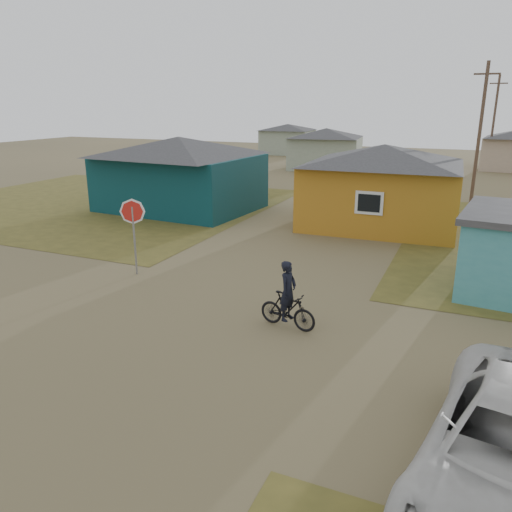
# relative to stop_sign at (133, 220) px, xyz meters

# --- Properties ---
(ground) EXTENTS (120.00, 120.00, 0.00)m
(ground) POSITION_rel_stop_sign_xyz_m (3.98, -3.23, -1.95)
(ground) COLOR brown
(grass_nw) EXTENTS (20.00, 18.00, 0.00)m
(grass_nw) POSITION_rel_stop_sign_xyz_m (-10.02, 9.77, -1.94)
(grass_nw) COLOR brown
(grass_nw) RESTS_ON ground
(house_teal) EXTENTS (8.93, 7.08, 4.00)m
(house_teal) POSITION_rel_stop_sign_xyz_m (-4.52, 10.27, 0.10)
(house_teal) COLOR #093136
(house_teal) RESTS_ON ground
(house_yellow) EXTENTS (7.72, 6.76, 3.90)m
(house_yellow) POSITION_rel_stop_sign_xyz_m (6.48, 10.76, 0.05)
(house_yellow) COLOR #B4751B
(house_yellow) RESTS_ON ground
(house_pale_west) EXTENTS (7.04, 6.15, 3.60)m
(house_pale_west) POSITION_rel_stop_sign_xyz_m (-2.02, 30.77, -0.09)
(house_pale_west) COLOR gray
(house_pale_west) RESTS_ON ground
(house_pale_north) EXTENTS (6.28, 5.81, 3.40)m
(house_pale_north) POSITION_rel_stop_sign_xyz_m (-10.02, 42.77, -0.20)
(house_pale_north) COLOR gray
(house_pale_north) RESTS_ON ground
(utility_pole_near) EXTENTS (1.40, 0.20, 8.00)m
(utility_pole_near) POSITION_rel_stop_sign_xyz_m (10.48, 18.77, 2.19)
(utility_pole_near) COLOR brown
(utility_pole_near) RESTS_ON ground
(utility_pole_far) EXTENTS (1.40, 0.20, 8.00)m
(utility_pole_far) POSITION_rel_stop_sign_xyz_m (11.48, 34.77, 2.19)
(utility_pole_far) COLOR brown
(utility_pole_far) RESTS_ON ground
(stop_sign) EXTENTS (0.87, 0.07, 2.67)m
(stop_sign) POSITION_rel_stop_sign_xyz_m (0.00, 0.00, 0.00)
(stop_sign) COLOR gray
(stop_sign) RESTS_ON ground
(cyclist) EXTENTS (1.69, 0.72, 1.85)m
(cyclist) POSITION_rel_stop_sign_xyz_m (6.34, -1.98, -1.28)
(cyclist) COLOR black
(cyclist) RESTS_ON ground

